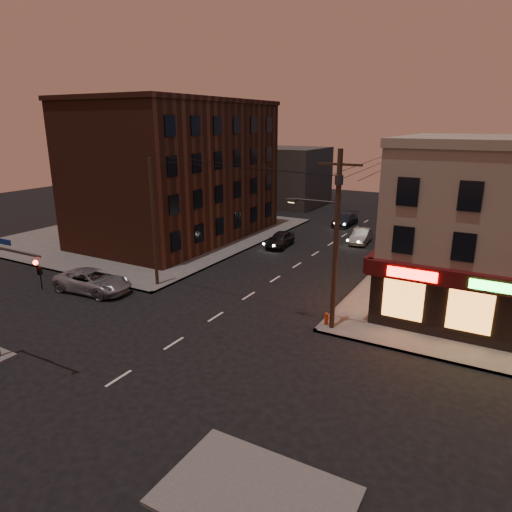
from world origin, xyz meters
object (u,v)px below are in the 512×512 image
Objects in this scene: sedan_mid at (361,236)px; sedan_near at (280,239)px; suv_cross at (93,281)px; sedan_far at (345,220)px; fire_hydrant at (326,318)px.

sedan_near is at bearing -145.21° from sedan_mid.
suv_cross is 1.20× the size of sedan_far.
sedan_far is (2.36, 11.96, -0.05)m from sedan_near.
suv_cross is 30.33m from sedan_far.
fire_hydrant is at bearing -60.10° from sedan_near.
sedan_mid is 7.86m from sedan_far.
fire_hydrant is at bearing -70.58° from sedan_far.
sedan_mid is 0.92× the size of sedan_far.
suv_cross is 1.30× the size of sedan_mid.
fire_hydrant is (7.88, -26.55, -0.13)m from sedan_far.
suv_cross is 7.64× the size of fire_hydrant.
sedan_near reaches higher than sedan_mid.
sedan_mid is at bearing -57.02° from sedan_far.
sedan_far is at bearing 73.68° from sedan_near.
sedan_near is (6.06, 17.18, -0.05)m from suv_cross.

